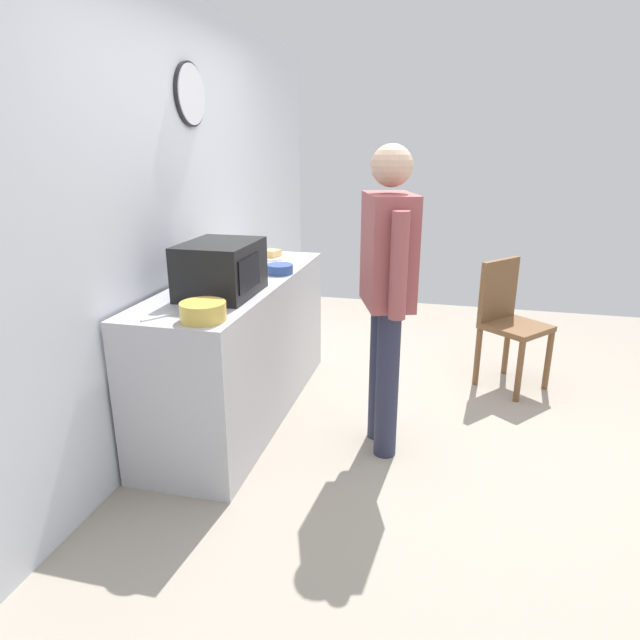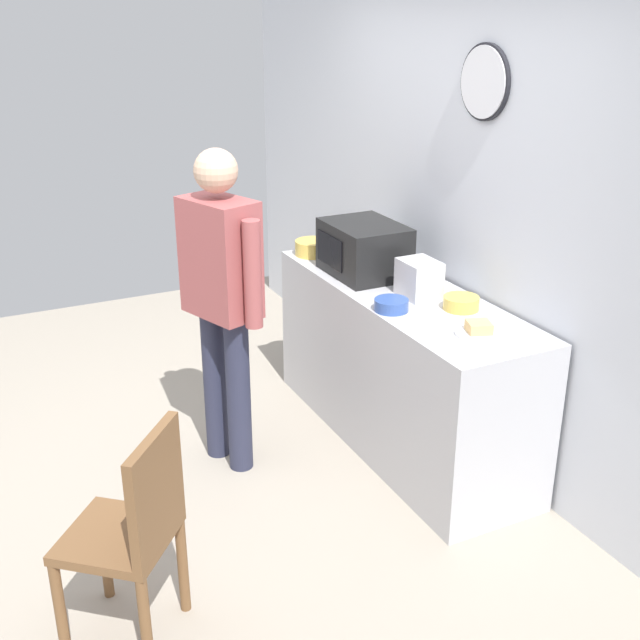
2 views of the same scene
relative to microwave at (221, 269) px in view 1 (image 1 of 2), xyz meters
name	(u,v)px [view 1 (image 1 of 2)]	position (x,y,z in m)	size (l,w,h in m)	color
ground_plane	(423,436)	(0.30, -1.16, -1.07)	(6.00, 6.00, 0.00)	#9E9384
back_wall	(173,218)	(0.30, 0.43, 0.23)	(5.40, 0.13, 2.60)	silver
kitchen_counter	(240,347)	(0.36, 0.06, -0.61)	(1.94, 0.62, 0.92)	#B7B7BC
microwave	(221,269)	(0.00, 0.00, 0.00)	(0.50, 0.39, 0.30)	black
sandwich_plate	(272,256)	(1.03, 0.05, -0.13)	(0.23, 0.23, 0.07)	white
salad_bowl	(240,262)	(0.72, 0.18, -0.12)	(0.19, 0.19, 0.07)	gold
cereal_bowl	(280,269)	(0.58, -0.16, -0.12)	(0.18, 0.18, 0.06)	#33519E
mixing_bowl	(203,311)	(-0.46, -0.10, -0.10)	(0.22, 0.22, 0.09)	gold
toaster	(239,260)	(0.46, 0.08, -0.05)	(0.22, 0.18, 0.20)	silver
fork_utensil	(157,317)	(-0.49, 0.13, -0.15)	(0.17, 0.02, 0.01)	silver
spoon_utensil	(207,276)	(0.37, 0.27, -0.15)	(0.17, 0.02, 0.01)	silver
person_standing	(387,281)	(0.14, -0.92, -0.05)	(0.56, 0.36, 1.74)	#282B41
wooden_chair	(508,318)	(1.25, -1.69, -0.55)	(0.56, 0.56, 0.94)	brown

